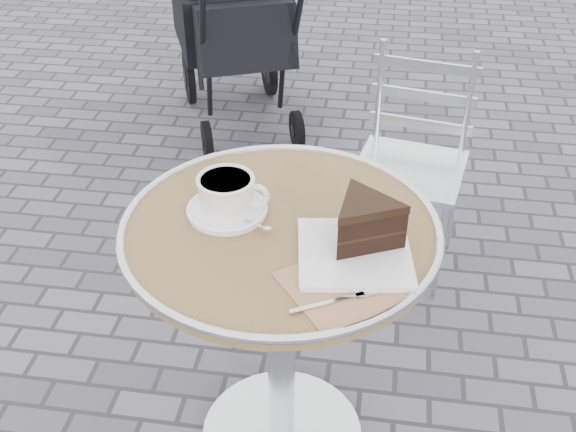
# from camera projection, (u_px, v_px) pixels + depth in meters

# --- Properties ---
(cafe_table) EXTENTS (0.72, 0.72, 0.74)m
(cafe_table) POSITION_uv_depth(u_px,v_px,m) (281.00, 283.00, 1.69)
(cafe_table) COLOR silver
(cafe_table) RESTS_ON ground
(cappuccino_set) EXTENTS (0.20, 0.18, 0.09)m
(cappuccino_set) POSITION_uv_depth(u_px,v_px,m) (227.00, 198.00, 1.61)
(cappuccino_set) COLOR white
(cappuccino_set) RESTS_ON cafe_table
(cake_plate_set) EXTENTS (0.29, 0.37, 0.12)m
(cake_plate_set) POSITION_uv_depth(u_px,v_px,m) (362.00, 230.00, 1.49)
(cake_plate_set) COLOR #A5755A
(cake_plate_set) RESTS_ON cafe_table
(bistro_chair) EXTENTS (0.41, 0.41, 0.79)m
(bistro_chair) POSITION_uv_depth(u_px,v_px,m) (416.00, 137.00, 2.43)
(bistro_chair) COLOR silver
(bistro_chair) RESTS_ON ground
(baby_stroller) EXTENTS (0.78, 1.07, 1.02)m
(baby_stroller) POSITION_uv_depth(u_px,v_px,m) (235.00, 28.00, 3.33)
(baby_stroller) COLOR black
(baby_stroller) RESTS_ON ground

